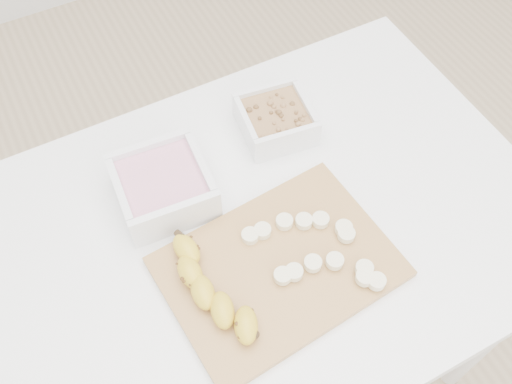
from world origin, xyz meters
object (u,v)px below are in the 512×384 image
bowl_yogurt (163,186)px  bowl_granola (276,119)px  table (263,249)px  cutting_board (279,267)px  banana (213,291)px

bowl_yogurt → bowl_granola: bearing=10.6°
table → cutting_board: cutting_board is taller
bowl_yogurt → bowl_granola: bowl_yogurt is taller
table → cutting_board: bearing=-102.8°
table → banana: size_ratio=4.74×
table → bowl_yogurt: bearing=135.1°
table → bowl_granola: 0.25m
bowl_granola → cutting_board: bearing=-117.8°
table → bowl_granola: size_ratio=6.83×
bowl_yogurt → table: bearing=-44.9°
banana → bowl_granola: bearing=47.5°
bowl_yogurt → cutting_board: bearing=-63.0°
table → bowl_granola: bowl_granola is taller
table → cutting_board: (-0.02, -0.09, 0.10)m
banana → bowl_yogurt: bearing=90.1°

